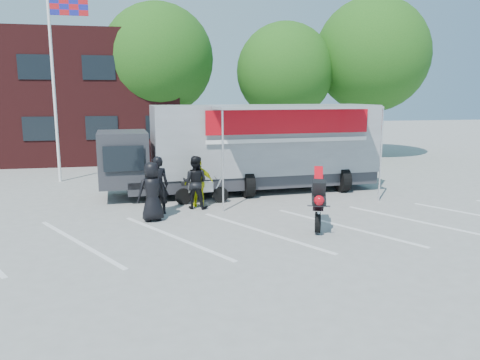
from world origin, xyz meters
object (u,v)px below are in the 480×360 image
object	(u,v)px
flagpole	(58,61)
tree_mid	(285,72)
tree_left	(158,60)
spectator_leather_c	(195,182)
tree_right	(372,55)
transporter_truck	(253,191)
spectator_leather_b	(158,185)
parked_motorcycle	(202,204)
stunt_bike_rider	(316,228)
spectator_leather_a	(152,192)
spectator_hivis	(199,183)

from	to	relation	value
flagpole	tree_mid	xyz separation A→B (m)	(11.24, 5.00, -0.11)
tree_left	spectator_leather_c	xyz separation A→B (m)	(0.69, -11.98, -4.70)
flagpole	tree_right	distance (m)	16.88
flagpole	spectator_leather_c	size ratio (longest dim) A/B	4.61
tree_right	transporter_truck	world-z (taller)	tree_right
tree_mid	spectator_leather_b	bearing A→B (deg)	-123.26
tree_left	parked_motorcycle	bearing A→B (deg)	-85.05
tree_right	spectator_leather_c	world-z (taller)	tree_right
spectator_leather_c	spectator_leather_b	bearing A→B (deg)	43.60
transporter_truck	stunt_bike_rider	xyz separation A→B (m)	(0.64, -5.23, 0.00)
spectator_leather_a	spectator_leather_c	size ratio (longest dim) A/B	1.01
spectator_leather_a	spectator_hivis	world-z (taller)	spectator_leather_a
parked_motorcycle	spectator_hivis	size ratio (longest dim) A/B	1.16
spectator_hivis	spectator_leather_b	bearing A→B (deg)	24.83
spectator_hivis	tree_mid	bearing A→B (deg)	-123.16
parked_motorcycle	tree_right	bearing A→B (deg)	-49.53
stunt_bike_rider	tree_mid	bearing A→B (deg)	95.73
transporter_truck	stunt_bike_rider	distance (m)	5.27
spectator_leather_a	spectator_leather_c	world-z (taller)	spectator_leather_a
flagpole	spectator_leather_b	world-z (taller)	flagpole
spectator_leather_b	parked_motorcycle	bearing A→B (deg)	-144.24
flagpole	spectator_hivis	size ratio (longest dim) A/B	4.98
tree_right	spectator_leather_a	size ratio (longest dim) A/B	5.18
tree_mid	parked_motorcycle	distance (m)	12.96
flagpole	spectator_leather_c	distance (m)	8.81
parked_motorcycle	spectator_leather_b	bearing A→B (deg)	124.93
stunt_bike_rider	spectator_leather_c	size ratio (longest dim) A/B	1.09
flagpole	transporter_truck	size ratio (longest dim) A/B	0.77
flagpole	tree_left	distance (m)	7.37
tree_left	tree_mid	world-z (taller)	tree_left
flagpole	parked_motorcycle	size ratio (longest dim) A/B	4.29
tree_left	tree_right	distance (m)	12.10
tree_mid	tree_right	distance (m)	5.11
transporter_truck	parked_motorcycle	world-z (taller)	transporter_truck
flagpole	spectator_hivis	distance (m)	8.77
tree_mid	spectator_leather_c	distance (m)	13.30
tree_mid	transporter_truck	distance (m)	10.72
tree_left	spectator_leather_b	world-z (taller)	tree_left
spectator_leather_b	spectator_hivis	bearing A→B (deg)	-152.38
tree_left	parked_motorcycle	world-z (taller)	tree_left
flagpole	spectator_leather_b	distance (m)	8.53
tree_mid	tree_right	size ratio (longest dim) A/B	0.84
spectator_leather_a	tree_mid	bearing A→B (deg)	-138.65
flagpole	tree_right	xyz separation A→B (m)	(16.24, 4.50, 0.82)
stunt_bike_rider	tree_left	bearing A→B (deg)	122.96
flagpole	tree_mid	bearing A→B (deg)	23.97
parked_motorcycle	stunt_bike_rider	size ratio (longest dim) A/B	0.99
flagpole	spectator_leather_a	bearing A→B (deg)	-64.08
tree_right	spectator_hivis	distance (m)	15.96
flagpole	spectator_leather_b	size ratio (longest dim) A/B	4.39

